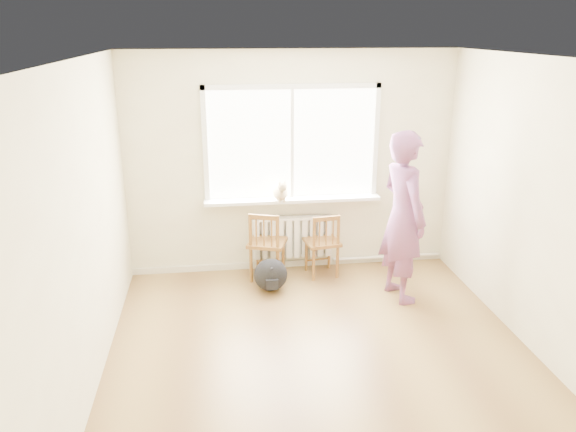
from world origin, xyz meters
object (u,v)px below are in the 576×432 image
object	(u,v)px
chair_left	(266,246)
backpack	(271,275)
chair_right	(323,245)
person	(403,217)
cat	(280,192)

from	to	relation	value
chair_left	backpack	world-z (taller)	chair_left
chair_right	backpack	xyz separation A→B (m)	(-0.68, -0.33, -0.21)
chair_right	person	xyz separation A→B (m)	(0.76, -0.66, 0.55)
chair_left	chair_right	bearing A→B (deg)	-160.24
chair_right	backpack	size ratio (longest dim) A/B	2.07
chair_left	cat	bearing A→B (deg)	-121.11
person	chair_right	bearing A→B (deg)	35.49
cat	backpack	size ratio (longest dim) A/B	1.06
chair_left	backpack	distance (m)	0.39
backpack	person	bearing A→B (deg)	-13.10
person	backpack	distance (m)	1.66
chair_left	cat	distance (m)	0.67
backpack	chair_right	bearing A→B (deg)	25.61
chair_left	backpack	xyz separation A→B (m)	(0.02, -0.31, -0.24)
chair_right	chair_left	bearing A→B (deg)	-6.35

